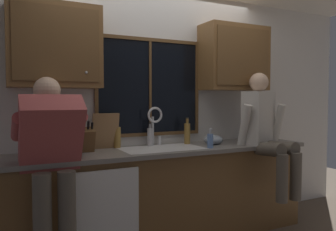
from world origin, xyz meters
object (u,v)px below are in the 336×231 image
(person_standing, at_px, (51,157))
(cutting_board, at_px, (105,131))
(person_sitting_on_counter, at_px, (265,128))
(knife_block, at_px, (87,140))
(bottle_amber_small, at_px, (187,133))
(soap_dispenser, at_px, (210,140))
(bottle_tall_clear, at_px, (150,136))
(mixing_bowl, at_px, (213,140))
(bottle_green_glass, at_px, (117,137))

(person_standing, bearing_deg, cutting_board, 43.59)
(person_sitting_on_counter, height_order, knife_block, person_sitting_on_counter)
(knife_block, distance_m, bottle_amber_small, 1.09)
(person_standing, distance_m, soap_dispenser, 1.51)
(bottle_tall_clear, bearing_deg, bottle_amber_small, -4.60)
(bottle_amber_small, bearing_deg, knife_block, -176.75)
(mixing_bowl, distance_m, bottle_amber_small, 0.29)
(bottle_amber_small, bearing_deg, bottle_tall_clear, 175.40)
(person_standing, xyz_separation_m, knife_block, (0.36, 0.43, 0.06))
(person_sitting_on_counter, xyz_separation_m, soap_dispenser, (-0.62, 0.08, -0.11))
(person_standing, relative_size, bottle_green_glass, 5.89)
(knife_block, distance_m, cutting_board, 0.24)
(cutting_board, bearing_deg, person_standing, -136.41)
(bottle_tall_clear, bearing_deg, person_standing, -152.95)
(mixing_bowl, xyz_separation_m, bottle_amber_small, (-0.24, 0.14, 0.07))
(bottle_amber_small, bearing_deg, person_sitting_on_counter, -32.56)
(knife_block, height_order, cutting_board, cutting_board)
(knife_block, xyz_separation_m, bottle_amber_small, (1.08, 0.06, 0.01))
(bottle_amber_small, bearing_deg, soap_dispenser, -80.23)
(knife_block, bearing_deg, bottle_amber_small, 3.25)
(person_standing, height_order, soap_dispenser, person_standing)
(cutting_board, height_order, bottle_tall_clear, cutting_board)
(person_standing, xyz_separation_m, cutting_board, (0.57, 0.54, 0.12))
(knife_block, height_order, bottle_tall_clear, knife_block)
(person_sitting_on_counter, xyz_separation_m, bottle_amber_small, (-0.68, 0.44, -0.07))
(bottle_green_glass, bearing_deg, person_standing, -141.10)
(person_standing, relative_size, bottle_amber_small, 5.52)
(cutting_board, bearing_deg, person_sitting_on_counter, -17.19)
(soap_dispenser, relative_size, bottle_tall_clear, 0.81)
(mixing_bowl, bearing_deg, bottle_tall_clear, 165.33)
(person_sitting_on_counter, bearing_deg, soap_dispenser, 172.28)
(bottle_tall_clear, bearing_deg, soap_dispenser, -38.75)
(cutting_board, height_order, soap_dispenser, cutting_board)
(mixing_bowl, bearing_deg, bottle_amber_small, 149.95)
(person_standing, bearing_deg, knife_block, 49.74)
(person_sitting_on_counter, distance_m, cutting_board, 1.64)
(person_standing, xyz_separation_m, bottle_green_glass, (0.69, 0.56, 0.06))
(knife_block, bearing_deg, person_standing, -130.26)
(cutting_board, relative_size, bottle_green_glass, 1.31)
(person_sitting_on_counter, relative_size, mixing_bowl, 6.13)
(knife_block, relative_size, bottle_green_glass, 1.20)
(knife_block, relative_size, bottle_tall_clear, 1.33)
(soap_dispenser, distance_m, bottle_green_glass, 0.92)
(bottle_green_glass, bearing_deg, bottle_amber_small, -4.92)
(cutting_board, xyz_separation_m, mixing_bowl, (1.12, -0.19, -0.13))
(person_sitting_on_counter, bearing_deg, bottle_green_glass, 160.82)
(mixing_bowl, bearing_deg, soap_dispenser, -130.14)
(soap_dispenser, relative_size, bottle_amber_small, 0.68)
(knife_block, distance_m, bottle_green_glass, 0.35)
(mixing_bowl, distance_m, bottle_tall_clear, 0.68)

